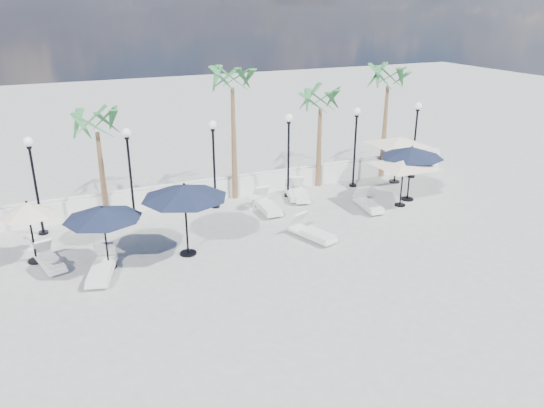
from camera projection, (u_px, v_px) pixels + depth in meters
name	position (u px, v px, depth m)	size (l,w,h in m)	color
ground	(277.00, 272.00, 17.63)	(100.00, 100.00, 0.00)	gray
balustrade	(208.00, 190.00, 23.86)	(26.00, 0.30, 1.01)	silver
lamppost_1	(33.00, 172.00, 19.64)	(0.36, 0.36, 3.84)	black
lamppost_2	(129.00, 162.00, 20.96)	(0.36, 0.36, 3.84)	black
lamppost_3	(214.00, 152.00, 22.29)	(0.36, 0.36, 3.84)	black
lamppost_4	(289.00, 144.00, 23.61)	(0.36, 0.36, 3.84)	black
lamppost_5	(356.00, 136.00, 24.93)	(0.36, 0.36, 3.84)	black
lamppost_6	(416.00, 129.00, 26.26)	(0.36, 0.36, 3.84)	black
palm_1	(97.00, 128.00, 20.82)	(2.60, 2.60, 4.70)	brown
palm_2	(232.00, 85.00, 22.49)	(2.60, 2.60, 6.10)	brown
palm_3	(320.00, 105.00, 24.53)	(2.60, 2.60, 4.90)	brown
palm_4	(388.00, 83.00, 25.65)	(2.60, 2.60, 5.70)	brown
lounger_1	(102.00, 269.00, 17.29)	(1.28, 2.23, 0.80)	silver
lounger_2	(50.00, 261.00, 17.90)	(1.02, 1.92, 0.69)	silver
lounger_3	(312.00, 232.00, 20.04)	(1.28, 2.16, 0.77)	silver
lounger_4	(267.00, 205.00, 22.69)	(0.83, 2.17, 0.80)	silver
lounger_5	(368.00, 204.00, 22.89)	(0.89, 2.02, 0.73)	silver
lounger_6	(300.00, 193.00, 24.12)	(1.18, 2.13, 0.76)	silver
lounger_7	(294.00, 193.00, 24.24)	(1.10, 1.98, 0.71)	silver
side_table_0	(52.00, 264.00, 17.52)	(0.50, 0.50, 0.49)	silver
side_table_1	(31.00, 241.00, 19.19)	(0.50, 0.50, 0.49)	silver
side_table_2	(254.00, 202.00, 22.87)	(0.58, 0.58, 0.57)	silver
parasol_navy_left	(103.00, 213.00, 17.19)	(2.56, 2.56, 2.26)	black
parasol_navy_mid	(184.00, 192.00, 18.05)	(2.99, 2.99, 2.68)	black
parasol_navy_right	(412.00, 152.00, 23.28)	(2.82, 2.82, 2.53)	black
parasol_cream_sq_a	(404.00, 159.00, 22.63)	(4.68, 4.68, 2.30)	black
parasol_cream_sq_b	(398.00, 138.00, 25.60)	(4.89, 4.89, 2.45)	black
parasol_cream_small	(28.00, 210.00, 17.66)	(1.83, 1.83, 2.25)	black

